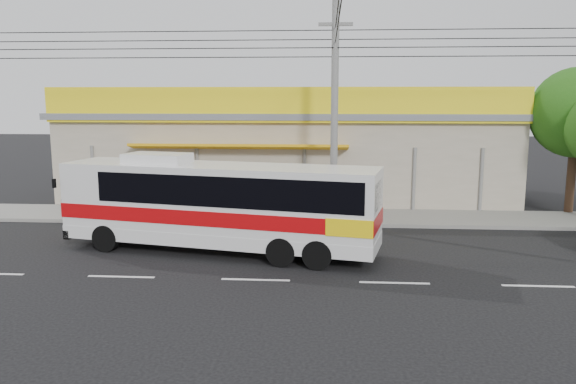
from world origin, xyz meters
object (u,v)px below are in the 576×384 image
utility_pole (335,42)px  motorbike_red (173,200)px  motorbike_dark (78,196)px  coach_bus (223,201)px

utility_pole → motorbike_red: bearing=162.6°
motorbike_red → utility_pole: 10.22m
motorbike_red → motorbike_dark: size_ratio=1.09×
coach_bus → motorbike_dark: coach_bus is taller
coach_bus → motorbike_red: coach_bus is taller
coach_bus → utility_pole: bearing=59.9°
motorbike_red → coach_bus: bearing=-142.6°
coach_bus → utility_pole: utility_pole is taller
coach_bus → motorbike_red: (-3.56, 6.44, -1.19)m
motorbike_red → utility_pole: size_ratio=0.05×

